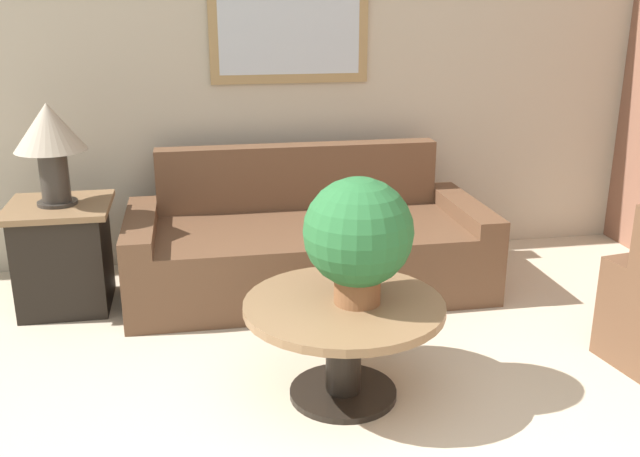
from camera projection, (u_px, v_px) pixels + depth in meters
name	position (u px, v px, depth m)	size (l,w,h in m)	color
wall_back	(266.00, 70.00, 4.76)	(7.25, 0.09, 2.60)	#B2A893
couch_main	(307.00, 246.00, 4.50)	(2.21, 0.98, 0.85)	brown
coffee_table	(344.00, 328.00, 3.23)	(0.91, 0.91, 0.47)	black
side_table	(64.00, 255.00, 4.20)	(0.59, 0.59, 0.64)	black
table_lamp	(50.00, 136.00, 3.98)	(0.40, 0.40, 0.58)	#2D2823
potted_plant_on_table	(358.00, 235.00, 3.09)	(0.48, 0.48, 0.57)	brown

